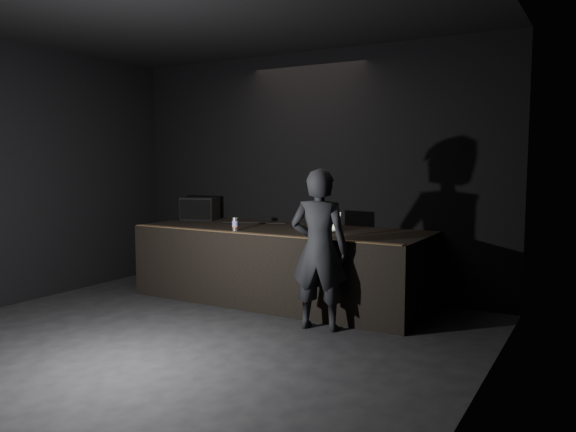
{
  "coord_description": "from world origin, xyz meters",
  "views": [
    {
      "loc": [
        3.88,
        -3.85,
        1.92
      ],
      "look_at": [
        0.35,
        2.3,
        1.22
      ],
      "focal_mm": 35.0,
      "sensor_mm": 36.0,
      "label": 1
    }
  ],
  "objects_px": {
    "laptop": "(325,226)",
    "beer_can": "(235,224)",
    "stage_monitor": "(200,209)",
    "stage_riser": "(282,264)",
    "person": "(319,249)"
  },
  "relations": [
    {
      "from": "laptop",
      "to": "beer_can",
      "type": "distance_m",
      "value": 1.18
    },
    {
      "from": "laptop",
      "to": "stage_monitor",
      "type": "bearing_deg",
      "value": -176.49
    },
    {
      "from": "stage_riser",
      "to": "laptop",
      "type": "bearing_deg",
      "value": 0.89
    },
    {
      "from": "laptop",
      "to": "person",
      "type": "bearing_deg",
      "value": -56.26
    },
    {
      "from": "stage_riser",
      "to": "beer_can",
      "type": "xyz_separation_m",
      "value": [
        -0.39,
        -0.56,
        0.59
      ]
    },
    {
      "from": "stage_monitor",
      "to": "laptop",
      "type": "relative_size",
      "value": 1.47
    },
    {
      "from": "stage_riser",
      "to": "laptop",
      "type": "distance_m",
      "value": 0.86
    },
    {
      "from": "stage_monitor",
      "to": "person",
      "type": "height_order",
      "value": "person"
    },
    {
      "from": "person",
      "to": "beer_can",
      "type": "bearing_deg",
      "value": -26.22
    },
    {
      "from": "stage_riser",
      "to": "laptop",
      "type": "relative_size",
      "value": 9.63
    },
    {
      "from": "person",
      "to": "stage_riser",
      "type": "bearing_deg",
      "value": -52.98
    },
    {
      "from": "beer_can",
      "to": "person",
      "type": "height_order",
      "value": "person"
    },
    {
      "from": "laptop",
      "to": "beer_can",
      "type": "height_order",
      "value": "laptop"
    },
    {
      "from": "laptop",
      "to": "person",
      "type": "distance_m",
      "value": 1.05
    },
    {
      "from": "stage_riser",
      "to": "stage_monitor",
      "type": "xyz_separation_m",
      "value": [
        -1.67,
        0.31,
        0.68
      ]
    }
  ]
}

